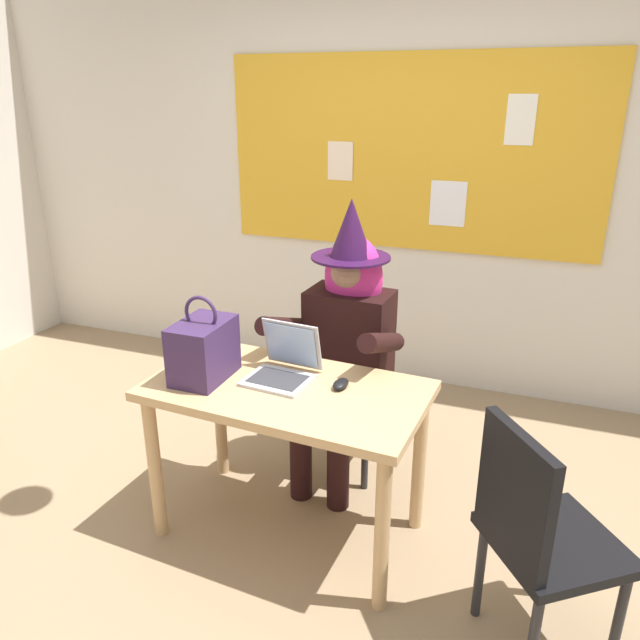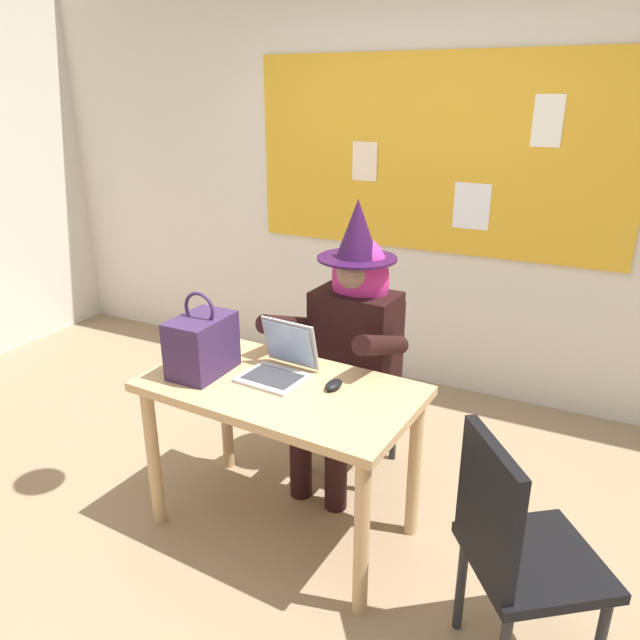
# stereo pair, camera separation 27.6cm
# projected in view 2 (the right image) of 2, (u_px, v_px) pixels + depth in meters

# --- Properties ---
(ground_plane) EXTENTS (24.00, 24.00, 0.00)m
(ground_plane) POSITION_uv_depth(u_px,v_px,m) (296.00, 536.00, 2.79)
(ground_plane) COLOR #937A5B
(wall_back_bulletin) EXTENTS (6.21, 1.99, 2.93)m
(wall_back_bulletin) POSITION_uv_depth(u_px,v_px,m) (434.00, 167.00, 3.81)
(wall_back_bulletin) COLOR silver
(wall_back_bulletin) RESTS_ON ground
(desk_main) EXTENTS (1.22, 0.72, 0.74)m
(desk_main) POSITION_uv_depth(u_px,v_px,m) (281.00, 408.00, 2.64)
(desk_main) COLOR tan
(desk_main) RESTS_ON ground
(chair_at_desk) EXTENTS (0.45, 0.45, 0.92)m
(chair_at_desk) POSITION_uv_depth(u_px,v_px,m) (360.00, 373.00, 3.21)
(chair_at_desk) COLOR black
(chair_at_desk) RESTS_ON ground
(person_costumed) EXTENTS (0.62, 0.67, 1.45)m
(person_costumed) POSITION_uv_depth(u_px,v_px,m) (350.00, 331.00, 3.01)
(person_costumed) COLOR black
(person_costumed) RESTS_ON ground
(laptop) EXTENTS (0.30, 0.30, 0.24)m
(laptop) POSITION_uv_depth(u_px,v_px,m) (279.00, 364.00, 2.67)
(laptop) COLOR #B7B7BC
(laptop) RESTS_ON desk_main
(computer_mouse) EXTENTS (0.07, 0.11, 0.03)m
(computer_mouse) POSITION_uv_depth(u_px,v_px,m) (334.00, 385.00, 2.56)
(computer_mouse) COLOR black
(computer_mouse) RESTS_ON desk_main
(handbag) EXTENTS (0.20, 0.30, 0.38)m
(handbag) POSITION_uv_depth(u_px,v_px,m) (202.00, 344.00, 2.67)
(handbag) COLOR #38234C
(handbag) RESTS_ON desk_main
(chair_extra_corner) EXTENTS (0.59, 0.59, 0.91)m
(chair_extra_corner) POSITION_uv_depth(u_px,v_px,m) (514.00, 546.00, 2.00)
(chair_extra_corner) COLOR black
(chair_extra_corner) RESTS_ON ground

